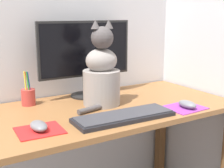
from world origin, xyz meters
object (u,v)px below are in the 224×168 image
at_px(keyboard, 124,116).
at_px(computer_mouse_left, 39,126).
at_px(monitor, 86,54).
at_px(pen_cup, 28,96).
at_px(cat, 102,74).
at_px(computer_mouse_right, 187,104).

distance_m(keyboard, computer_mouse_left, 0.37).
distance_m(monitor, pen_cup, 0.37).
height_order(monitor, pen_cup, monitor).
relative_size(cat, pen_cup, 2.43).
height_order(computer_mouse_right, pen_cup, pen_cup).
bearing_deg(computer_mouse_right, pen_cup, 144.30).
relative_size(monitor, keyboard, 1.16).
height_order(keyboard, computer_mouse_left, computer_mouse_left).
distance_m(keyboard, computer_mouse_right, 0.34).
bearing_deg(computer_mouse_left, pen_cup, 79.30).
relative_size(keyboard, computer_mouse_left, 4.31).
height_order(monitor, keyboard, monitor).
distance_m(computer_mouse_right, cat, 0.44).
height_order(keyboard, pen_cup, pen_cup).
bearing_deg(keyboard, cat, 86.10).
bearing_deg(monitor, pen_cup, -179.93).
bearing_deg(keyboard, monitor, 88.09).
bearing_deg(pen_cup, computer_mouse_left, -100.70).
distance_m(keyboard, cat, 0.28).
bearing_deg(monitor, computer_mouse_right, -55.58).
bearing_deg(cat, keyboard, -87.93).
bearing_deg(pen_cup, monitor, 0.07).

